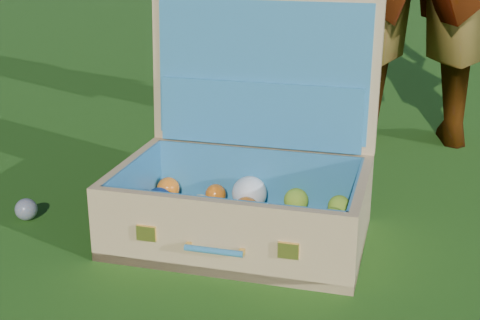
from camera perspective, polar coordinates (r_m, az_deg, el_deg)
name	(u,v)px	position (r m, az deg, el deg)	size (l,w,h in m)	color
ground	(295,222)	(1.86, 4.73, -5.29)	(60.00, 60.00, 0.00)	#215114
stray_ball	(26,209)	(1.95, -17.78, -4.03)	(0.06, 0.06, 0.06)	#3F69A5
suitcase	(247,167)	(1.76, 0.61, -0.59)	(0.74, 0.64, 0.61)	tan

